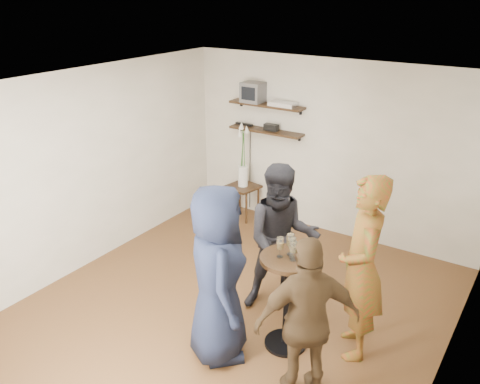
# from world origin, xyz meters

# --- Properties ---
(room) EXTENTS (4.58, 5.08, 2.68)m
(room) POSITION_xyz_m (0.00, 0.00, 1.30)
(room) COLOR #4E3219
(room) RESTS_ON ground
(shelf_upper) EXTENTS (1.20, 0.25, 0.04)m
(shelf_upper) POSITION_xyz_m (-1.00, 2.38, 1.85)
(shelf_upper) COLOR black
(shelf_upper) RESTS_ON room
(shelf_lower) EXTENTS (1.20, 0.25, 0.04)m
(shelf_lower) POSITION_xyz_m (-1.00, 2.38, 1.45)
(shelf_lower) COLOR black
(shelf_lower) RESTS_ON room
(crt_monitor) EXTENTS (0.32, 0.30, 0.30)m
(crt_monitor) POSITION_xyz_m (-1.23, 2.38, 2.02)
(crt_monitor) COLOR #59595B
(crt_monitor) RESTS_ON shelf_upper
(dvd_deck) EXTENTS (0.40, 0.24, 0.06)m
(dvd_deck) POSITION_xyz_m (-0.72, 2.38, 1.90)
(dvd_deck) COLOR silver
(dvd_deck) RESTS_ON shelf_upper
(radio) EXTENTS (0.22, 0.10, 0.10)m
(radio) POSITION_xyz_m (-0.91, 2.38, 1.52)
(radio) COLOR black
(radio) RESTS_ON shelf_lower
(power_strip) EXTENTS (0.30, 0.05, 0.03)m
(power_strip) POSITION_xyz_m (-1.43, 2.42, 1.48)
(power_strip) COLOR black
(power_strip) RESTS_ON shelf_lower
(side_table) EXTENTS (0.53, 0.53, 0.54)m
(side_table) POSITION_xyz_m (-1.30, 2.19, 0.45)
(side_table) COLOR black
(side_table) RESTS_ON room
(vase_lilies) EXTENTS (0.20, 0.21, 1.07)m
(vase_lilies) POSITION_xyz_m (-1.30, 2.19, 0.88)
(vase_lilies) COLOR silver
(vase_lilies) RESTS_ON side_table
(drinks_table) EXTENTS (0.57, 0.57, 1.05)m
(drinks_table) POSITION_xyz_m (0.80, -0.23, 0.67)
(drinks_table) COLOR black
(drinks_table) RESTS_ON room
(wine_glass_fl) EXTENTS (0.07, 0.07, 0.21)m
(wine_glass_fl) POSITION_xyz_m (0.72, -0.28, 1.19)
(wine_glass_fl) COLOR silver
(wine_glass_fl) RESTS_ON drinks_table
(wine_glass_fr) EXTENTS (0.07, 0.07, 0.20)m
(wine_glass_fr) POSITION_xyz_m (0.86, -0.27, 1.19)
(wine_glass_fr) COLOR silver
(wine_glass_fr) RESTS_ON drinks_table
(wine_glass_bl) EXTENTS (0.07, 0.07, 0.22)m
(wine_glass_bl) POSITION_xyz_m (0.78, -0.18, 1.20)
(wine_glass_bl) COLOR silver
(wine_glass_bl) RESTS_ON drinks_table
(wine_glass_br) EXTENTS (0.07, 0.07, 0.21)m
(wine_glass_br) POSITION_xyz_m (0.83, -0.22, 1.20)
(wine_glass_br) COLOR silver
(wine_glass_br) RESTS_ON drinks_table
(person_plaid) EXTENTS (0.74, 0.84, 1.93)m
(person_plaid) POSITION_xyz_m (1.43, 0.09, 0.96)
(person_plaid) COLOR #A52512
(person_plaid) RESTS_ON room
(person_dark) EXTENTS (1.08, 1.03, 1.75)m
(person_dark) POSITION_xyz_m (0.41, 0.35, 0.88)
(person_dark) COLOR black
(person_dark) RESTS_ON room
(person_navy) EXTENTS (1.04, 1.06, 1.85)m
(person_navy) POSITION_xyz_m (0.28, -0.72, 0.92)
(person_navy) COLOR black
(person_navy) RESTS_ON room
(person_brown) EXTENTS (0.97, 0.93, 1.62)m
(person_brown) POSITION_xyz_m (1.28, -0.76, 0.81)
(person_brown) COLOR #402E1B
(person_brown) RESTS_ON room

